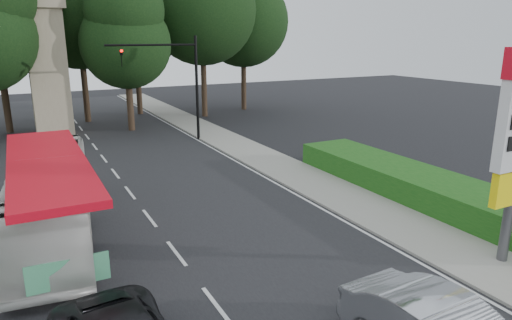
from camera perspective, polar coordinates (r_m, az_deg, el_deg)
road_surface at (r=20.01m, az=-13.91°, el=-6.13°), size 14.00×80.00×0.02m
sidewalk_right at (r=23.28m, az=6.80°, el=-2.61°), size 3.00×80.00×0.12m
hedge at (r=22.12m, az=19.20°, el=-2.86°), size 3.00×14.00×1.20m
traffic_signal_mast at (r=31.88m, az=-9.72°, el=10.55°), size 6.10×0.35×7.20m
monument at (r=36.36m, az=-24.60°, el=10.65°), size 3.00×3.00×10.05m
tree_east_near at (r=44.48m, az=-15.10°, el=17.98°), size 8.12×8.12×15.95m
tree_far_east at (r=46.00m, az=-1.62°, el=19.20°), size 8.68×8.68×17.05m
tree_monument_right at (r=36.55m, az=-16.14°, el=16.00°), size 6.72×6.72×13.20m
transit_bus at (r=18.08m, az=-24.19°, el=-4.43°), size 3.68×10.83×2.96m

